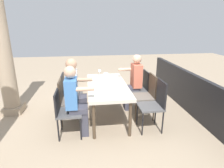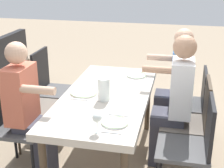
{
  "view_description": "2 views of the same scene",
  "coord_description": "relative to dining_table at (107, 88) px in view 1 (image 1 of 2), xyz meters",
  "views": [
    {
      "loc": [
        -3.71,
        0.4,
        1.98
      ],
      "look_at": [
        -0.05,
        -0.1,
        0.77
      ],
      "focal_mm": 30.37,
      "sensor_mm": 36.0,
      "label": 1
    },
    {
      "loc": [
        2.78,
        0.67,
        1.93
      ],
      "look_at": [
        0.09,
        0.08,
        0.89
      ],
      "focal_mm": 52.21,
      "sensor_mm": 36.0,
      "label": 2
    }
  ],
  "objects": [
    {
      "name": "chair_east_north",
      "position": [
        0.33,
        0.82,
        -0.16
      ],
      "size": [
        0.44,
        0.44,
        0.91
      ],
      "color": "#4F4F50",
      "rests_on": "ground"
    },
    {
      "name": "diner_man_white",
      "position": [
        -0.61,
        0.62,
        0.01
      ],
      "size": [
        0.35,
        0.49,
        1.29
      ],
      "color": "#3F3F4C",
      "rests_on": "ground"
    },
    {
      "name": "fork_1",
      "position": [
        -0.13,
        -0.21,
        0.07
      ],
      "size": [
        0.02,
        0.17,
        0.01
      ],
      "primitive_type": "cube",
      "rotation": [
        0.0,
        0.0,
        0.04
      ],
      "color": "silver",
      "rests_on": "dining_table"
    },
    {
      "name": "plate_2",
      "position": [
        0.56,
        0.2,
        0.08
      ],
      "size": [
        0.21,
        0.21,
        0.02
      ],
      "color": "white",
      "rests_on": "dining_table"
    },
    {
      "name": "fork_2",
      "position": [
        0.41,
        0.2,
        0.07
      ],
      "size": [
        0.03,
        0.17,
        0.01
      ],
      "primitive_type": "cube",
      "rotation": [
        0.0,
        0.0,
        -0.06
      ],
      "color": "silver",
      "rests_on": "dining_table"
    },
    {
      "name": "plate_1",
      "position": [
        0.02,
        -0.21,
        0.08
      ],
      "size": [
        0.26,
        0.26,
        0.02
      ],
      "color": "white",
      "rests_on": "dining_table"
    },
    {
      "name": "spoon_2",
      "position": [
        0.71,
        0.2,
        0.07
      ],
      "size": [
        0.02,
        0.17,
        0.01
      ],
      "primitive_type": "cube",
      "rotation": [
        0.0,
        0.0,
        -0.01
      ],
      "color": "silver",
      "rests_on": "dining_table"
    },
    {
      "name": "spoon_0",
      "position": [
        -0.44,
        0.2,
        0.07
      ],
      "size": [
        0.02,
        0.17,
        0.01
      ],
      "primitive_type": "cube",
      "rotation": [
        0.0,
        0.0,
        -0.02
      ],
      "color": "silver",
      "rests_on": "dining_table"
    },
    {
      "name": "stone_column_centre",
      "position": [
        0.5,
        2.12,
        0.8
      ],
      "size": [
        0.44,
        0.44,
        2.99
      ],
      "color": "tan",
      "rests_on": "ground"
    },
    {
      "name": "patio_railing",
      "position": [
        0.0,
        -1.9,
        -0.22
      ],
      "size": [
        4.13,
        0.1,
        0.9
      ],
      "primitive_type": "cube",
      "color": "black",
      "rests_on": "ground"
    },
    {
      "name": "chair_mid_north",
      "position": [
        -0.12,
        0.82,
        -0.15
      ],
      "size": [
        0.44,
        0.44,
        0.91
      ],
      "color": "#6A6158",
      "rests_on": "ground"
    },
    {
      "name": "chair_east_south",
      "position": [
        0.33,
        -0.82,
        -0.14
      ],
      "size": [
        0.44,
        0.44,
        0.91
      ],
      "color": "#4F4F50",
      "rests_on": "ground"
    },
    {
      "name": "plate_0",
      "position": [
        -0.59,
        0.2,
        0.08
      ],
      "size": [
        0.22,
        0.22,
        0.02
      ],
      "color": "white",
      "rests_on": "dining_table"
    },
    {
      "name": "diner_guest_third",
      "position": [
        0.34,
        -0.64,
        0.02
      ],
      "size": [
        0.35,
        0.49,
        1.3
      ],
      "color": "#3F3F4C",
      "rests_on": "ground"
    },
    {
      "name": "spoon_1",
      "position": [
        0.17,
        -0.21,
        0.07
      ],
      "size": [
        0.02,
        0.17,
        0.01
      ],
      "primitive_type": "cube",
      "rotation": [
        0.0,
        0.0,
        -0.01
      ],
      "color": "silver",
      "rests_on": "dining_table"
    },
    {
      "name": "chair_west_south",
      "position": [
        -0.6,
        -0.83,
        -0.12
      ],
      "size": [
        0.44,
        0.44,
        0.97
      ],
      "color": "#4F4F50",
      "rests_on": "ground"
    },
    {
      "name": "chair_west_north",
      "position": [
        -0.6,
        0.82,
        -0.17
      ],
      "size": [
        0.44,
        0.44,
        0.85
      ],
      "color": "#4F4F50",
      "rests_on": "ground"
    },
    {
      "name": "chair_mid_south",
      "position": [
        -0.12,
        -0.82,
        -0.13
      ],
      "size": [
        0.44,
        0.44,
        0.95
      ],
      "color": "#6A6158",
      "rests_on": "ground"
    },
    {
      "name": "ground_plane",
      "position": [
        0.0,
        0.0,
        -0.67
      ],
      "size": [
        16.0,
        16.0,
        0.0
      ],
      "primitive_type": "plane",
      "color": "gray"
    },
    {
      "name": "diner_woman_green",
      "position": [
        -0.12,
        0.64,
        0.04
      ],
      "size": [
        0.35,
        0.5,
        1.33
      ],
      "color": "#3F3F4C",
      "rests_on": "ground"
    },
    {
      "name": "water_pitcher",
      "position": [
        0.13,
        0.01,
        0.16
      ],
      "size": [
        0.11,
        0.11,
        0.21
      ],
      "color": "white",
      "rests_on": "dining_table"
    },
    {
      "name": "dining_table",
      "position": [
        0.0,
        0.0,
        0.0
      ],
      "size": [
        1.73,
        0.8,
        0.74
      ],
      "color": "beige",
      "rests_on": "ground"
    },
    {
      "name": "fork_0",
      "position": [
        -0.74,
        0.2,
        0.07
      ],
      "size": [
        0.04,
        0.17,
        0.01
      ],
      "primitive_type": "cube",
      "rotation": [
        0.0,
        0.0,
        0.12
      ],
      "color": "silver",
      "rests_on": "dining_table"
    },
    {
      "name": "wine_glass_2",
      "position": [
        0.72,
        0.1,
        0.18
      ],
      "size": [
        0.07,
        0.07,
        0.15
      ],
      "color": "white",
      "rests_on": "dining_table"
    }
  ]
}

